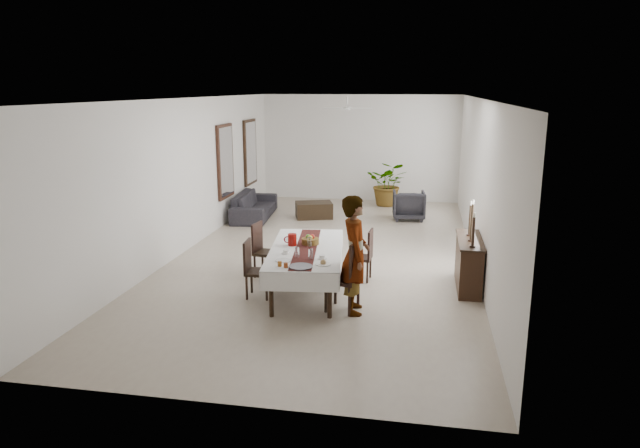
{
  "coord_description": "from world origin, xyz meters",
  "views": [
    {
      "loc": [
        1.94,
        -11.39,
        3.42
      ],
      "look_at": [
        0.17,
        -1.71,
        1.05
      ],
      "focal_mm": 32.0,
      "sensor_mm": 36.0,
      "label": 1
    }
  ],
  "objects_px": {
    "woman": "(355,255)",
    "sofa": "(254,205)",
    "dining_table_top": "(306,250)",
    "sideboard_body": "(468,264)",
    "red_pitcher": "(292,240)"
  },
  "relations": [
    {
      "from": "dining_table_top",
      "to": "red_pitcher",
      "type": "bearing_deg",
      "value": 149.04
    },
    {
      "from": "woman",
      "to": "sideboard_body",
      "type": "xyz_separation_m",
      "value": [
        1.82,
        1.45,
        -0.5
      ]
    },
    {
      "from": "woman",
      "to": "sofa",
      "type": "height_order",
      "value": "woman"
    },
    {
      "from": "woman",
      "to": "sofa",
      "type": "relative_size",
      "value": 0.82
    },
    {
      "from": "dining_table_top",
      "to": "sofa",
      "type": "relative_size",
      "value": 1.08
    },
    {
      "from": "sideboard_body",
      "to": "sofa",
      "type": "bearing_deg",
      "value": 138.59
    },
    {
      "from": "dining_table_top",
      "to": "woman",
      "type": "bearing_deg",
      "value": -46.91
    },
    {
      "from": "sofa",
      "to": "woman",
      "type": "bearing_deg",
      "value": -155.58
    },
    {
      "from": "dining_table_top",
      "to": "sideboard_body",
      "type": "xyz_separation_m",
      "value": [
        2.74,
        0.69,
        -0.31
      ]
    },
    {
      "from": "dining_table_top",
      "to": "sideboard_body",
      "type": "distance_m",
      "value": 2.84
    },
    {
      "from": "red_pitcher",
      "to": "sofa",
      "type": "bearing_deg",
      "value": 113.42
    },
    {
      "from": "red_pitcher",
      "to": "sofa",
      "type": "distance_m",
      "value": 5.7
    },
    {
      "from": "dining_table_top",
      "to": "red_pitcher",
      "type": "xyz_separation_m",
      "value": [
        -0.27,
        0.12,
        0.14
      ]
    },
    {
      "from": "red_pitcher",
      "to": "sofa",
      "type": "xyz_separation_m",
      "value": [
        -2.26,
        5.21,
        -0.54
      ]
    },
    {
      "from": "sideboard_body",
      "to": "sofa",
      "type": "distance_m",
      "value": 7.02
    }
  ]
}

